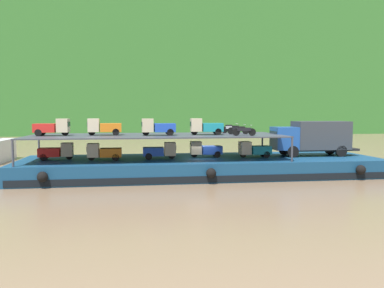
{
  "coord_description": "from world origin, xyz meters",
  "views": [
    {
      "loc": [
        -5.38,
        -32.08,
        5.3
      ],
      "look_at": [
        -0.83,
        0.0,
        2.7
      ],
      "focal_mm": 35.71,
      "sensor_mm": 36.0,
      "label": 1
    }
  ],
  "objects": [
    {
      "name": "cargo_barge",
      "position": [
        0.0,
        -0.03,
        0.75
      ],
      "size": [
        30.18,
        8.82,
        1.5
      ],
      "color": "navy",
      "rests_on": "ground"
    },
    {
      "name": "motorcycle_upper_stbd",
      "position": [
        3.13,
        2.22,
        3.93
      ],
      "size": [
        1.9,
        0.55,
        0.87
      ],
      "color": "black",
      "rests_on": "cargo_rack"
    },
    {
      "name": "mini_truck_lower_bow",
      "position": [
        4.6,
        -0.23,
        2.19
      ],
      "size": [
        2.76,
        1.24,
        1.38
      ],
      "color": "teal",
      "rests_on": "cargo_barge"
    },
    {
      "name": "mini_truck_upper_bow",
      "position": [
        0.31,
        -0.36,
        4.19
      ],
      "size": [
        2.76,
        1.24,
        1.38
      ],
      "color": "teal",
      "rests_on": "cargo_rack"
    },
    {
      "name": "cargo_rack",
      "position": [
        -3.8,
        0.0,
        3.44
      ],
      "size": [
        20.98,
        7.41,
        2.0
      ],
      "color": "#383D47",
      "rests_on": "cargo_barge"
    },
    {
      "name": "ground_plane",
      "position": [
        0.0,
        0.0,
        0.0
      ],
      "size": [
        400.0,
        400.0,
        0.0
      ],
      "primitive_type": "plane",
      "color": "#7F664C"
    },
    {
      "name": "mini_truck_lower_mid",
      "position": [
        -3.57,
        -0.29,
        2.19
      ],
      "size": [
        2.74,
        1.2,
        1.38
      ],
      "color": "#1E47B7",
      "rests_on": "cargo_barge"
    },
    {
      "name": "mini_truck_lower_aft",
      "position": [
        -8.15,
        -0.58,
        2.19
      ],
      "size": [
        2.75,
        1.22,
        1.38
      ],
      "color": "orange",
      "rests_on": "cargo_barge"
    },
    {
      "name": "hillside_far_bank",
      "position": [
        0.0,
        74.67,
        19.9
      ],
      "size": [
        126.13,
        32.18,
        35.34
      ],
      "color": "#33702D",
      "rests_on": "ground"
    },
    {
      "name": "mini_truck_upper_stern",
      "position": [
        -12.22,
        -0.03,
        4.19
      ],
      "size": [
        2.78,
        1.27,
        1.38
      ],
      "color": "red",
      "rests_on": "cargo_rack"
    },
    {
      "name": "mini_truck_lower_stern",
      "position": [
        -12.02,
        0.35,
        2.19
      ],
      "size": [
        2.79,
        1.28,
        1.38
      ],
      "color": "red",
      "rests_on": "cargo_barge"
    },
    {
      "name": "motorcycle_upper_port",
      "position": [
        3.09,
        -2.22,
        3.93
      ],
      "size": [
        1.9,
        0.55,
        0.87
      ],
      "color": "black",
      "rests_on": "cargo_rack"
    },
    {
      "name": "mini_truck_lower_fore",
      "position": [
        0.4,
        0.4,
        2.19
      ],
      "size": [
        2.75,
        1.22,
        1.38
      ],
      "color": "#1E47B7",
      "rests_on": "cargo_barge"
    },
    {
      "name": "mini_truck_upper_fore",
      "position": [
        -3.76,
        -0.71,
        4.19
      ],
      "size": [
        2.78,
        1.27,
        1.38
      ],
      "color": "#1E47B7",
      "rests_on": "cargo_rack"
    },
    {
      "name": "covered_lorry",
      "position": [
        10.11,
        0.18,
        3.19
      ],
      "size": [
        7.88,
        2.38,
        3.1
      ],
      "color": "#1E4C99",
      "rests_on": "cargo_barge"
    },
    {
      "name": "mini_truck_upper_mid",
      "position": [
        -8.16,
        0.18,
        4.19
      ],
      "size": [
        2.78,
        1.27,
        1.38
      ],
      "color": "orange",
      "rests_on": "cargo_rack"
    },
    {
      "name": "motorcycle_upper_centre",
      "position": [
        3.2,
        -0.0,
        3.93
      ],
      "size": [
        1.9,
        0.55,
        0.87
      ],
      "color": "black",
      "rests_on": "cargo_rack"
    }
  ]
}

